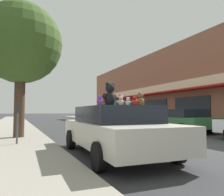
{
  "coord_description": "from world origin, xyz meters",
  "views": [
    {
      "loc": [
        -5.71,
        -6.25,
        1.2
      ],
      "look_at": [
        -2.69,
        0.54,
        1.66
      ],
      "focal_mm": 35.0,
      "sensor_mm": 36.0,
      "label": 1
    }
  ],
  "objects_px": {
    "teddy_bear_red": "(135,101)",
    "parking_meter": "(17,120)",
    "teddy_bear_purple": "(100,101)",
    "parked_car_far_right": "(129,117)",
    "teddy_bear_teal": "(135,103)",
    "teddy_bear_pink": "(121,101)",
    "teddy_bear_brown": "(141,99)",
    "teddy_bear_blue": "(113,102)",
    "teddy_bear_cream": "(121,101)",
    "teddy_bear_white": "(128,102)",
    "teddy_bear_giant": "(110,95)",
    "parked_car_far_center": "(178,119)",
    "street_tree": "(21,44)",
    "plush_art_car": "(115,129)",
    "teddy_bear_green": "(113,101)"
  },
  "relations": [
    {
      "from": "teddy_bear_cream",
      "to": "teddy_bear_blue",
      "type": "relative_size",
      "value": 0.82
    },
    {
      "from": "teddy_bear_green",
      "to": "teddy_bear_red",
      "type": "relative_size",
      "value": 1.39
    },
    {
      "from": "teddy_bear_white",
      "to": "teddy_bear_blue",
      "type": "relative_size",
      "value": 0.77
    },
    {
      "from": "plush_art_car",
      "to": "teddy_bear_red",
      "type": "xyz_separation_m",
      "value": [
        0.29,
        -0.6,
        0.75
      ]
    },
    {
      "from": "teddy_bear_red",
      "to": "parking_meter",
      "type": "bearing_deg",
      "value": -0.7
    },
    {
      "from": "teddy_bear_teal",
      "to": "teddy_bear_green",
      "type": "relative_size",
      "value": 0.62
    },
    {
      "from": "teddy_bear_pink",
      "to": "parked_car_far_right",
      "type": "height_order",
      "value": "teddy_bear_pink"
    },
    {
      "from": "parked_car_far_center",
      "to": "parking_meter",
      "type": "distance_m",
      "value": 9.11
    },
    {
      "from": "teddy_bear_pink",
      "to": "street_tree",
      "type": "xyz_separation_m",
      "value": [
        -2.61,
        4.54,
        2.64
      ]
    },
    {
      "from": "plush_art_car",
      "to": "parked_car_far_right",
      "type": "height_order",
      "value": "parked_car_far_right"
    },
    {
      "from": "street_tree",
      "to": "teddy_bear_green",
      "type": "bearing_deg",
      "value": -54.35
    },
    {
      "from": "plush_art_car",
      "to": "teddy_bear_brown",
      "type": "height_order",
      "value": "teddy_bear_brown"
    },
    {
      "from": "teddy_bear_brown",
      "to": "teddy_bear_red",
      "type": "distance_m",
      "value": 0.3
    },
    {
      "from": "teddy_bear_teal",
      "to": "teddy_bear_pink",
      "type": "xyz_separation_m",
      "value": [
        -0.44,
        0.04,
        0.05
      ]
    },
    {
      "from": "parked_car_far_right",
      "to": "teddy_bear_green",
      "type": "bearing_deg",
      "value": -120.73
    },
    {
      "from": "teddy_bear_brown",
      "to": "teddy_bear_blue",
      "type": "distance_m",
      "value": 1.06
    },
    {
      "from": "teddy_bear_giant",
      "to": "teddy_bear_pink",
      "type": "bearing_deg",
      "value": 121.83
    },
    {
      "from": "teddy_bear_blue",
      "to": "plush_art_car",
      "type": "bearing_deg",
      "value": 5.34
    },
    {
      "from": "teddy_bear_cream",
      "to": "teddy_bear_brown",
      "type": "height_order",
      "value": "teddy_bear_brown"
    },
    {
      "from": "teddy_bear_pink",
      "to": "teddy_bear_red",
      "type": "distance_m",
      "value": 0.65
    },
    {
      "from": "plush_art_car",
      "to": "teddy_bear_cream",
      "type": "height_order",
      "value": "teddy_bear_cream"
    },
    {
      "from": "teddy_bear_brown",
      "to": "teddy_bear_blue",
      "type": "xyz_separation_m",
      "value": [
        -0.38,
        0.99,
        -0.04
      ]
    },
    {
      "from": "parked_car_far_right",
      "to": "street_tree",
      "type": "xyz_separation_m",
      "value": [
        -8.73,
        -6.37,
        3.39
      ]
    },
    {
      "from": "teddy_bear_purple",
      "to": "teddy_bear_blue",
      "type": "bearing_deg",
      "value": -77.31
    },
    {
      "from": "teddy_bear_blue",
      "to": "street_tree",
      "type": "relative_size",
      "value": 0.05
    },
    {
      "from": "teddy_bear_white",
      "to": "parked_car_far_right",
      "type": "relative_size",
      "value": 0.06
    },
    {
      "from": "teddy_bear_pink",
      "to": "teddy_bear_cream",
      "type": "bearing_deg",
      "value": 37.02
    },
    {
      "from": "teddy_bear_teal",
      "to": "teddy_bear_giant",
      "type": "bearing_deg",
      "value": -45.22
    },
    {
      "from": "teddy_bear_purple",
      "to": "street_tree",
      "type": "height_order",
      "value": "street_tree"
    },
    {
      "from": "parked_car_far_center",
      "to": "teddy_bear_teal",
      "type": "bearing_deg",
      "value": -139.92
    },
    {
      "from": "teddy_bear_red",
      "to": "parking_meter",
      "type": "xyz_separation_m",
      "value": [
        -2.77,
        3.07,
        -0.55
      ]
    },
    {
      "from": "teddy_bear_cream",
      "to": "teddy_bear_purple",
      "type": "bearing_deg",
      "value": -3.32
    },
    {
      "from": "teddy_bear_red",
      "to": "street_tree",
      "type": "xyz_separation_m",
      "value": [
        -2.69,
        5.18,
        2.67
      ]
    },
    {
      "from": "plush_art_car",
      "to": "teddy_bear_purple",
      "type": "distance_m",
      "value": 0.97
    },
    {
      "from": "teddy_bear_giant",
      "to": "teddy_bear_teal",
      "type": "distance_m",
      "value": 0.77
    },
    {
      "from": "teddy_bear_cream",
      "to": "teddy_bear_brown",
      "type": "xyz_separation_m",
      "value": [
        0.62,
        0.03,
        0.06
      ]
    },
    {
      "from": "teddy_bear_giant",
      "to": "teddy_bear_brown",
      "type": "xyz_separation_m",
      "value": [
        0.6,
        -0.73,
        -0.15
      ]
    },
    {
      "from": "parked_car_far_right",
      "to": "street_tree",
      "type": "distance_m",
      "value": 11.33
    },
    {
      "from": "teddy_bear_green",
      "to": "teddy_bear_blue",
      "type": "relative_size",
      "value": 1.22
    },
    {
      "from": "teddy_bear_brown",
      "to": "teddy_bear_giant",
      "type": "bearing_deg",
      "value": -66.52
    },
    {
      "from": "teddy_bear_red",
      "to": "parked_car_far_center",
      "type": "bearing_deg",
      "value": -91.03
    },
    {
      "from": "teddy_bear_purple",
      "to": "teddy_bear_cream",
      "type": "distance_m",
      "value": 0.54
    },
    {
      "from": "teddy_bear_giant",
      "to": "teddy_bear_cream",
      "type": "distance_m",
      "value": 0.79
    },
    {
      "from": "teddy_bear_teal",
      "to": "teddy_bear_red",
      "type": "height_order",
      "value": "teddy_bear_red"
    },
    {
      "from": "teddy_bear_teal",
      "to": "teddy_bear_purple",
      "type": "bearing_deg",
      "value": -12.3
    },
    {
      "from": "teddy_bear_teal",
      "to": "parking_meter",
      "type": "relative_size",
      "value": 0.18
    },
    {
      "from": "parked_car_far_center",
      "to": "teddy_bear_purple",
      "type": "bearing_deg",
      "value": -143.79
    },
    {
      "from": "teddy_bear_teal",
      "to": "teddy_bear_green",
      "type": "height_order",
      "value": "teddy_bear_green"
    },
    {
      "from": "plush_art_car",
      "to": "parking_meter",
      "type": "xyz_separation_m",
      "value": [
        -2.48,
        2.47,
        0.21
      ]
    },
    {
      "from": "teddy_bear_purple",
      "to": "parked_car_far_right",
      "type": "height_order",
      "value": "teddy_bear_purple"
    }
  ]
}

